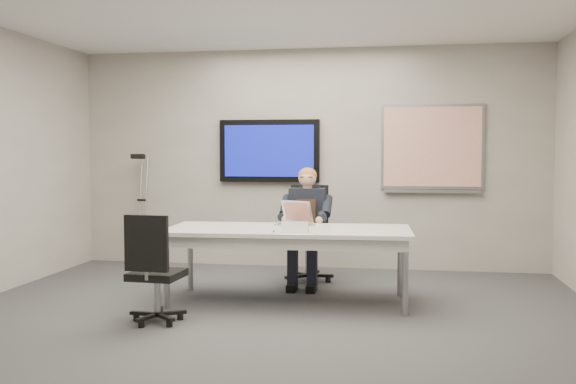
% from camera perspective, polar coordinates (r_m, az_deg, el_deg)
% --- Properties ---
extents(floor, '(6.00, 6.00, 0.02)m').
position_cam_1_polar(floor, '(5.48, -2.51, -12.12)').
color(floor, '#363639').
rests_on(floor, ground).
extents(wall_back, '(6.00, 0.02, 2.80)m').
position_cam_1_polar(wall_back, '(8.24, 1.82, 2.98)').
color(wall_back, gray).
rests_on(wall_back, ground).
extents(wall_front, '(6.00, 0.02, 2.80)m').
position_cam_1_polar(wall_front, '(2.43, -17.51, 1.51)').
color(wall_front, gray).
rests_on(wall_front, ground).
extents(conference_table, '(2.43, 1.10, 0.73)m').
position_cam_1_polar(conference_table, '(6.32, 0.04, -3.99)').
color(conference_table, silver).
rests_on(conference_table, ground).
extents(tv_display, '(1.30, 0.09, 0.80)m').
position_cam_1_polar(tv_display, '(8.27, -1.67, 3.68)').
color(tv_display, black).
rests_on(tv_display, wall_back).
extents(whiteboard, '(1.25, 0.08, 1.10)m').
position_cam_1_polar(whiteboard, '(8.15, 12.69, 3.81)').
color(whiteboard, gray).
rests_on(whiteboard, wall_back).
extents(office_chair_far, '(0.55, 0.55, 1.10)m').
position_cam_1_polar(office_chair_far, '(7.38, 1.81, -5.32)').
color(office_chair_far, black).
rests_on(office_chair_far, ground).
extents(office_chair_near, '(0.48, 0.48, 0.96)m').
position_cam_1_polar(office_chair_near, '(5.71, -11.73, -8.46)').
color(office_chair_near, black).
rests_on(office_chair_near, ground).
extents(seated_person, '(0.41, 0.70, 1.31)m').
position_cam_1_polar(seated_person, '(7.11, 1.56, -4.16)').
color(seated_person, '#1C1F30').
rests_on(seated_person, office_chair_far).
extents(crutch, '(0.27, 0.58, 1.53)m').
position_cam_1_polar(crutch, '(8.65, -12.83, -1.41)').
color(crutch, '#9EA0A5').
rests_on(crutch, ground).
extents(laptop, '(0.41, 0.44, 0.25)m').
position_cam_1_polar(laptop, '(6.58, 0.69, -2.43)').
color(laptop, '#B3B3B5').
rests_on(laptop, conference_table).
extents(name_tent, '(0.26, 0.08, 0.10)m').
position_cam_1_polar(name_tent, '(5.98, 0.61, -3.13)').
color(name_tent, white).
rests_on(name_tent, conference_table).
extents(pen, '(0.03, 0.12, 0.01)m').
position_cam_1_polar(pen, '(6.05, -1.27, -3.48)').
color(pen, black).
rests_on(pen, conference_table).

